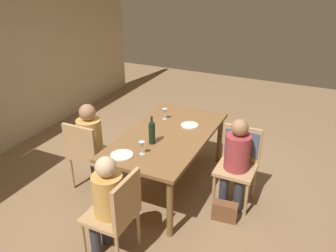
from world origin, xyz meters
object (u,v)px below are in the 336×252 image
at_px(person_man_guest, 236,157).
at_px(handbag, 225,211).
at_px(dining_table, 168,139).
at_px(chair_near, 239,154).
at_px(wine_glass_near_left, 142,145).
at_px(person_man_bearded, 92,139).
at_px(dinner_plate_host, 122,155).
at_px(chair_left_end, 117,211).
at_px(person_woman_host, 106,199).
at_px(dinner_plate_guest_left, 190,125).
at_px(wine_bottle_tall_green, 152,132).
at_px(chair_far_left, 87,151).
at_px(wine_glass_centre, 165,112).

bearing_deg(person_man_guest, handbag, 90.00).
height_order(dining_table, person_man_guest, person_man_guest).
bearing_deg(chair_near, handbag, 90.00).
bearing_deg(wine_glass_near_left, person_man_bearded, 77.12).
bearing_deg(person_man_bearded, handbag, 1.07).
xyz_separation_m(person_man_guest, dinner_plate_host, (-0.67, 1.09, 0.11)).
relative_size(chair_left_end, handbag, 3.29).
bearing_deg(person_woman_host, chair_left_end, -90.00).
bearing_deg(person_man_guest, dinner_plate_host, 31.62).
bearing_deg(person_man_guest, person_man_bearded, 11.63).
distance_m(chair_near, wine_glass_near_left, 1.17).
relative_size(person_man_guest, dinner_plate_guest_left, 4.88).
height_order(person_man_bearded, handbag, person_man_bearded).
bearing_deg(chair_left_end, wine_bottle_tall_green, 8.42).
xyz_separation_m(chair_near, wine_glass_near_left, (-0.69, 0.91, 0.25)).
distance_m(wine_glass_near_left, handbag, 1.19).
distance_m(dining_table, chair_near, 0.88).
distance_m(chair_left_end, person_man_bearded, 1.32).
xyz_separation_m(chair_left_end, wine_bottle_tall_green, (0.98, 0.15, 0.35)).
height_order(wine_bottle_tall_green, dinner_plate_host, wine_bottle_tall_green).
relative_size(chair_far_left, dinner_plate_guest_left, 4.11).
bearing_deg(dinner_plate_guest_left, dinner_plate_host, 159.47).
distance_m(wine_glass_near_left, dinner_plate_host, 0.24).
height_order(chair_near, dinner_plate_guest_left, chair_near).
bearing_deg(wine_glass_near_left, chair_left_end, -169.87).
xyz_separation_m(dinner_plate_guest_left, handbag, (-0.67, -0.71, -0.64)).
height_order(wine_glass_centre, handbag, wine_glass_centre).
xyz_separation_m(dining_table, chair_far_left, (-0.50, 0.87, -0.13)).
xyz_separation_m(wine_glass_near_left, dinner_plate_host, (-0.12, 0.18, -0.10)).
bearing_deg(chair_left_end, wine_glass_centre, 10.62).
bearing_deg(wine_glass_centre, handbag, -123.34).
xyz_separation_m(wine_glass_centre, handbag, (-0.72, -1.09, -0.74)).
xyz_separation_m(wine_glass_centre, dinner_plate_host, (-1.06, -0.00, -0.10)).
relative_size(dining_table, dinner_plate_host, 7.26).
xyz_separation_m(wine_bottle_tall_green, wine_glass_centre, (0.67, 0.16, -0.04)).
bearing_deg(dinner_plate_host, wine_bottle_tall_green, -22.78).
relative_size(chair_near, wine_glass_near_left, 6.17).
distance_m(chair_far_left, dinner_plate_guest_left, 1.32).
bearing_deg(wine_glass_near_left, dinner_plate_guest_left, -12.55).
bearing_deg(chair_near, chair_far_left, 19.65).
xyz_separation_m(chair_near, wine_glass_centre, (0.24, 1.09, 0.25)).
height_order(chair_left_end, handbag, chair_left_end).
relative_size(person_man_guest, wine_glass_centre, 7.34).
xyz_separation_m(chair_left_end, person_woman_host, (0.00, 0.11, 0.10)).
bearing_deg(person_man_guest, wine_glass_centre, -19.80).
height_order(dining_table, person_woman_host, person_woman_host).
bearing_deg(chair_near, wine_bottle_tall_green, 24.90).
relative_size(chair_near, person_woman_host, 0.84).
relative_size(wine_glass_near_left, handbag, 0.53).
bearing_deg(chair_near, dinner_plate_guest_left, -15.22).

